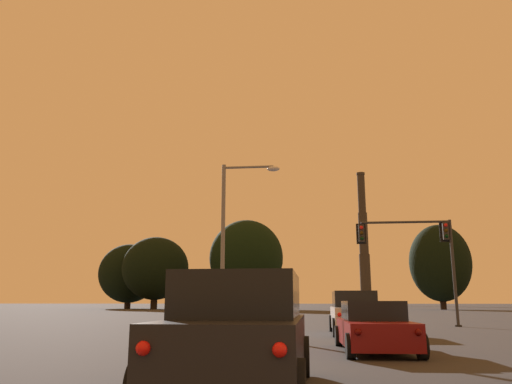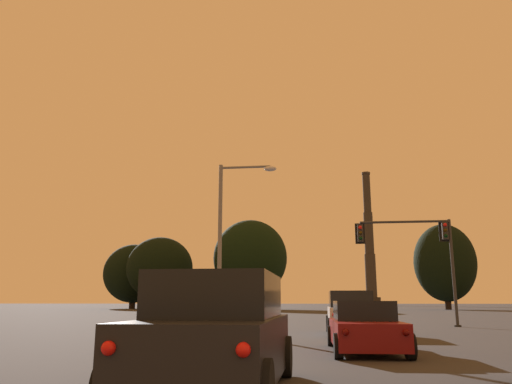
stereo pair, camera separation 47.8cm
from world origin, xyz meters
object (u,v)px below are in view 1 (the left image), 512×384
object	(u,v)px
suv_left_lane_third	(241,334)
street_lamp	(232,226)
smokestack	(364,252)
suv_center_lane_front	(354,313)
traffic_light_overhead_right	(420,244)
sedan_center_lane_second	(374,328)

from	to	relation	value
suv_left_lane_third	street_lamp	bearing A→B (deg)	99.91
suv_left_lane_third	smokestack	xyz separation A→B (m)	(19.24, 161.37, 16.69)
suv_center_lane_front	smokestack	size ratio (longest dim) A/B	0.11
suv_left_lane_third	traffic_light_overhead_right	size ratio (longest dim) A/B	0.80
suv_center_lane_front	street_lamp	world-z (taller)	street_lamp
traffic_light_overhead_right	street_lamp	bearing A→B (deg)	-149.38
sedan_center_lane_second	suv_left_lane_third	bearing A→B (deg)	-113.91
suv_center_lane_front	smokestack	world-z (taller)	smokestack
suv_center_lane_front	smokestack	distance (m)	148.33
suv_center_lane_front	traffic_light_overhead_right	size ratio (longest dim) A/B	0.80
suv_center_lane_front	street_lamp	bearing A→B (deg)	168.38
suv_center_lane_front	suv_left_lane_third	bearing A→B (deg)	-101.43
traffic_light_overhead_right	smokestack	xyz separation A→B (m)	(11.62, 139.21, 12.88)
suv_center_lane_front	traffic_light_overhead_right	bearing A→B (deg)	57.80
sedan_center_lane_second	street_lamp	distance (m)	11.51
suv_center_lane_front	suv_left_lane_third	distance (m)	15.18
suv_center_lane_front	smokestack	xyz separation A→B (m)	(16.21, 146.49, 16.69)
traffic_light_overhead_right	sedan_center_lane_second	bearing A→B (deg)	-107.25
sedan_center_lane_second	suv_center_lane_front	bearing A→B (deg)	87.89
street_lamp	smokestack	world-z (taller)	smokestack
smokestack	suv_center_lane_front	bearing A→B (deg)	-96.32
sedan_center_lane_second	suv_left_lane_third	size ratio (longest dim) A/B	0.96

